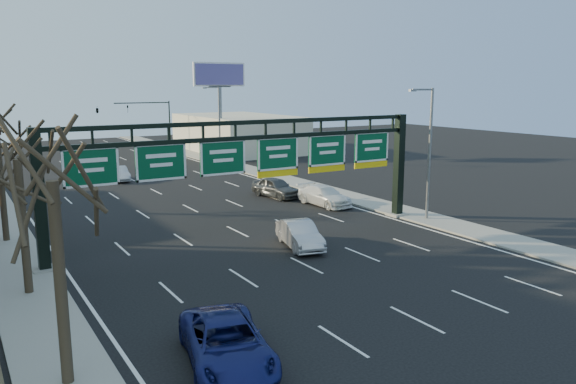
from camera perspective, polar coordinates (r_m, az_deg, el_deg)
ground at (r=27.76m, az=4.15°, el=-8.55°), size 160.00×160.00×0.00m
sidewalk_right at (r=50.75m, az=2.79°, el=0.44°), size 3.00×120.00×0.12m
lane_markings at (r=44.95m, az=-10.84°, el=-1.17°), size 21.60×120.00×0.01m
sign_gantry at (r=33.40m, az=-3.53°, el=2.95°), size 24.60×1.20×7.20m
building_right_distant at (r=79.80m, az=-5.09°, el=5.97°), size 12.00×20.00×5.00m
tree_near at (r=17.51m, az=-23.09°, el=4.36°), size 3.60×3.60×8.86m
tree_gantry at (r=26.45m, az=-25.99°, el=5.23°), size 3.60×3.60×8.48m
streetlight_near at (r=39.13m, az=14.08°, el=4.47°), size 2.15×0.22×9.00m
streetlight_far at (r=67.38m, az=-7.09°, el=7.24°), size 2.15×0.22×9.00m
billboard_right at (r=72.84m, az=-6.97°, el=10.64°), size 7.00×0.50×12.00m
traffic_signal_mast at (r=79.17m, az=-16.18°, el=7.72°), size 10.16×0.54×7.00m
car_blue_suv at (r=19.35m, az=-6.25°, el=-15.02°), size 3.81×6.05×1.56m
car_silver_sedan at (r=32.26m, az=1.20°, el=-4.34°), size 2.64×4.83×1.51m
car_white_wagon at (r=43.60m, az=3.71°, el=-0.38°), size 2.45×5.25×1.48m
car_grey_far at (r=46.64m, az=-1.25°, el=0.47°), size 2.69×5.04×1.63m
car_silver_distant at (r=57.06m, az=-16.77°, el=1.79°), size 1.73×4.26×1.37m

